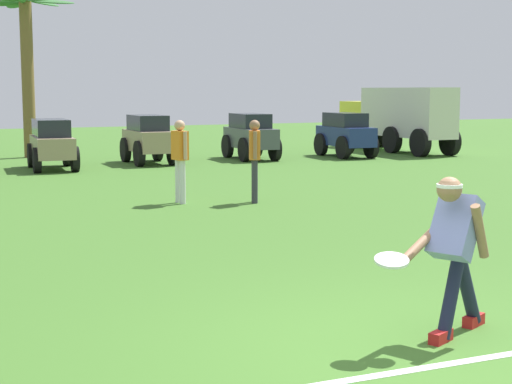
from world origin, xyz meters
The scene contains 12 objects.
ground_plane centered at (0.00, 0.00, 0.00)m, with size 80.00×80.00×0.00m, color #3E6D26.
field_line_paint centered at (0.00, -0.40, 0.00)m, with size 19.49×0.10×0.01m, color white.
frisbee_thrower centered at (0.51, 0.14, 0.79)m, with size 1.14×0.52×1.40m.
frisbee_in_flight centered at (-0.20, 0.05, 0.76)m, with size 0.37×0.37×0.09m.
teammate_near_sideline centered at (1.20, 8.73, 0.94)m, with size 0.24×0.50×1.56m.
teammate_midfield centered at (2.50, 8.21, 0.94)m, with size 0.32×0.48×1.56m.
parked_car_slot_c centered at (0.33, 16.30, 0.72)m, with size 1.34×2.47×1.34m.
parked_car_slot_d centered at (3.19, 16.78, 0.74)m, with size 1.25×2.39×1.40m.
parked_car_slot_e centered at (6.48, 16.80, 0.74)m, with size 1.34×2.42×1.40m.
parked_car_slot_f centered at (9.58, 16.27, 0.74)m, with size 1.33×2.42×1.40m.
box_truck centered at (12.41, 17.40, 1.23)m, with size 1.66×5.96×2.20m.
palm_tree_left_of_centre centered at (0.48, 20.42, 3.13)m, with size 3.32×3.43×5.25m.
Camera 1 is at (-3.85, -5.01, 2.11)m, focal length 55.00 mm.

